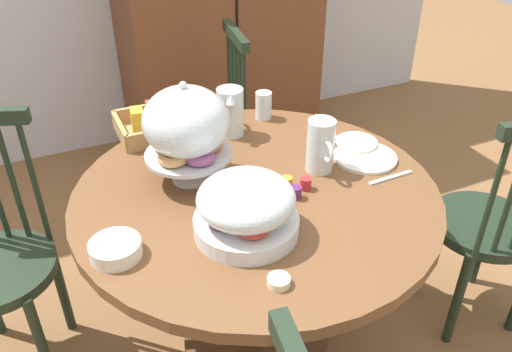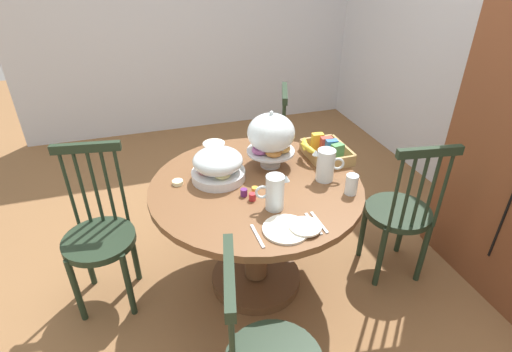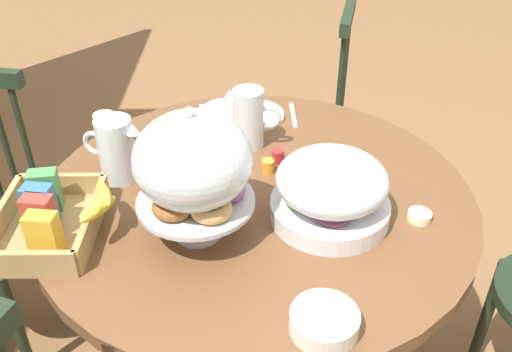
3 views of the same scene
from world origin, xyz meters
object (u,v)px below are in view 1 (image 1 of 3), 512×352
object	(u,v)px
china_plate_small	(357,142)
cereal_bowl	(116,249)
pastry_stand_with_dome	(186,126)
cereal_basket	(161,122)
drinking_glass	(264,105)
orange_juice_pitcher	(320,148)
dining_table	(256,242)
fruit_platter_covered	(246,207)
china_plate_large	(365,157)
butter_dish	(279,281)
milk_pitcher	(230,114)
windsor_chair_facing_door	(488,228)
windsor_chair_far_side	(211,138)

from	to	relation	value
china_plate_small	cereal_bowl	world-z (taller)	cereal_bowl
pastry_stand_with_dome	cereal_basket	world-z (taller)	pastry_stand_with_dome
drinking_glass	orange_juice_pitcher	bearing A→B (deg)	-89.45
orange_juice_pitcher	drinking_glass	bearing A→B (deg)	90.55
dining_table	cereal_basket	distance (m)	0.58
dining_table	fruit_platter_covered	bearing A→B (deg)	-122.09
china_plate_large	pastry_stand_with_dome	bearing A→B (deg)	167.54
drinking_glass	butter_dish	size ratio (longest dim) A/B	1.83
milk_pitcher	cereal_basket	distance (m)	0.27
china_plate_small	orange_juice_pitcher	bearing A→B (deg)	-158.83
butter_dish	drinking_glass	bearing A→B (deg)	66.94
butter_dish	windsor_chair_facing_door	bearing A→B (deg)	10.85
dining_table	butter_dish	distance (m)	0.49
dining_table	cereal_bowl	bearing A→B (deg)	-164.59
milk_pitcher	china_plate_large	distance (m)	0.52
cereal_bowl	drinking_glass	xyz separation A→B (m)	(0.71, 0.58, 0.03)
pastry_stand_with_dome	fruit_platter_covered	bearing A→B (deg)	-80.17
butter_dish	windsor_chair_far_side	bearing A→B (deg)	77.46
cereal_basket	cereal_bowl	world-z (taller)	cereal_basket
china_plate_large	fruit_platter_covered	bearing A→B (deg)	-160.23
windsor_chair_far_side	pastry_stand_with_dome	world-z (taller)	pastry_stand_with_dome
milk_pitcher	china_plate_large	world-z (taller)	milk_pitcher
dining_table	fruit_platter_covered	world-z (taller)	fruit_platter_covered
orange_juice_pitcher	cereal_basket	bearing A→B (deg)	130.91
drinking_glass	china_plate_small	bearing A→B (deg)	-59.14
fruit_platter_covered	butter_dish	bearing A→B (deg)	-92.80
cereal_basket	china_plate_large	world-z (taller)	cereal_basket
fruit_platter_covered	cereal_bowl	xyz separation A→B (m)	(-0.36, 0.05, -0.06)
dining_table	butter_dish	size ratio (longest dim) A/B	19.54
dining_table	china_plate_large	distance (m)	0.48
fruit_platter_covered	milk_pitcher	bearing A→B (deg)	71.82
windsor_chair_facing_door	butter_dish	distance (m)	1.05
windsor_chair_facing_door	china_plate_small	xyz separation A→B (m)	(-0.41, 0.32, 0.30)
cereal_basket	drinking_glass	world-z (taller)	cereal_basket
china_plate_small	butter_dish	world-z (taller)	same
fruit_platter_covered	cereal_bowl	bearing A→B (deg)	171.65
windsor_chair_far_side	cereal_basket	world-z (taller)	windsor_chair_far_side
drinking_glass	cereal_bowl	bearing A→B (deg)	-140.95
windsor_chair_facing_door	china_plate_large	bearing A→B (deg)	151.73
windsor_chair_far_side	orange_juice_pitcher	distance (m)	0.93
windsor_chair_far_side	china_plate_small	bearing A→B (deg)	-69.53
windsor_chair_facing_door	pastry_stand_with_dome	bearing A→B (deg)	160.51
dining_table	pastry_stand_with_dome	xyz separation A→B (m)	(-0.17, 0.14, 0.41)
cereal_basket	drinking_glass	xyz separation A→B (m)	(0.41, -0.05, 0.01)
dining_table	cereal_basket	xyz separation A→B (m)	(-0.17, 0.49, 0.27)
fruit_platter_covered	cereal_bowl	size ratio (longest dim) A/B	2.14
windsor_chair_facing_door	drinking_glass	size ratio (longest dim) A/B	8.86
fruit_platter_covered	drinking_glass	world-z (taller)	fruit_platter_covered
windsor_chair_far_side	pastry_stand_with_dome	size ratio (longest dim) A/B	2.83
cereal_basket	drinking_glass	distance (m)	0.41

